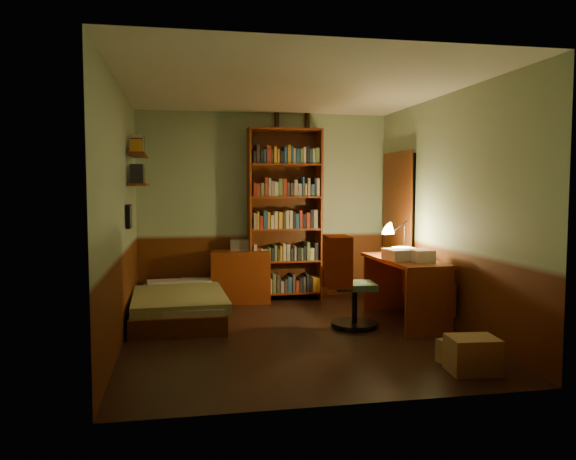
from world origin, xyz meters
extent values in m
cube|color=black|center=(0.00, 0.00, -0.01)|extent=(3.50, 4.00, 0.02)
cube|color=silver|center=(0.00, 0.00, 2.61)|extent=(3.50, 4.00, 0.02)
cube|color=#8EA582|center=(0.00, 2.01, 1.30)|extent=(3.50, 0.02, 2.60)
cube|color=#8EA582|center=(-1.76, 0.00, 1.30)|extent=(0.02, 4.00, 2.60)
cube|color=#8EA582|center=(1.76, 0.00, 1.30)|extent=(0.02, 4.00, 2.60)
cube|color=#8EA582|center=(0.00, -2.01, 1.30)|extent=(3.50, 0.02, 2.60)
cube|color=black|center=(1.72, 1.30, 1.00)|extent=(0.06, 0.90, 2.00)
cube|color=#431D09|center=(1.69, 1.30, 1.00)|extent=(0.02, 0.98, 2.08)
cube|color=olive|center=(-1.19, 0.97, 0.28)|extent=(1.03, 1.89, 0.56)
cube|color=maroon|center=(-0.37, 1.76, 0.35)|extent=(0.82, 0.46, 0.71)
cube|color=#B2B2B7|center=(-0.36, 1.89, 0.78)|extent=(0.29, 0.24, 0.15)
cube|color=maroon|center=(0.26, 1.85, 1.19)|extent=(1.02, 0.33, 2.37)
cylinder|color=black|center=(0.17, 1.96, 2.49)|extent=(0.07, 0.07, 0.24)
cylinder|color=black|center=(0.60, 1.96, 2.51)|extent=(0.07, 0.07, 0.27)
cube|color=maroon|center=(1.40, 0.31, 0.37)|extent=(0.62, 1.41, 0.74)
cube|color=silver|center=(1.25, 0.19, 0.81)|extent=(0.27, 0.34, 0.13)
cone|color=black|center=(1.54, 0.68, 1.03)|extent=(0.22, 0.22, 0.58)
cube|color=#39624C|center=(0.74, 0.16, 0.48)|extent=(0.52, 0.47, 0.96)
cube|color=#912300|center=(0.70, 0.08, 1.24)|extent=(0.35, 0.52, 0.56)
cube|color=maroon|center=(-1.64, 1.10, 1.60)|extent=(0.20, 0.90, 0.03)
cube|color=maroon|center=(-1.64, 1.10, 1.95)|extent=(0.20, 0.90, 0.03)
cube|color=black|center=(-1.72, 0.60, 1.25)|extent=(0.04, 0.32, 0.26)
cube|color=#997B4F|center=(1.26, -1.51, 0.15)|extent=(0.43, 0.36, 0.30)
cube|color=#997B4F|center=(1.25, -1.26, 0.10)|extent=(0.34, 0.30, 0.21)
camera|label=1|loc=(-1.15, -5.80, 1.57)|focal=35.00mm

